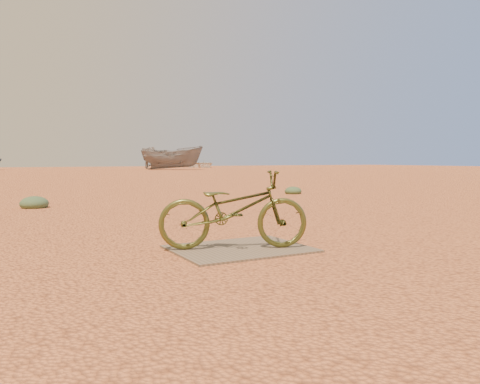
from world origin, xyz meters
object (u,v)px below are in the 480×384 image
boat_mid_right (172,158)px  boat_far_right (200,164)px  plywood_board (240,249)px  bicycle (234,210)px

boat_mid_right → boat_far_right: size_ratio=1.29×
plywood_board → boat_far_right: 51.32m
plywood_board → boat_far_right: boat_far_right is taller
boat_mid_right → boat_far_right: 11.54m
plywood_board → bicycle: bicycle is taller
boat_mid_right → boat_far_right: boat_mid_right is taller
bicycle → boat_mid_right: bearing=2.3°
plywood_board → boat_far_right: bearing=67.0°
bicycle → boat_mid_right: (13.19, 38.03, 0.70)m
boat_mid_right → bicycle: bearing=-172.4°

